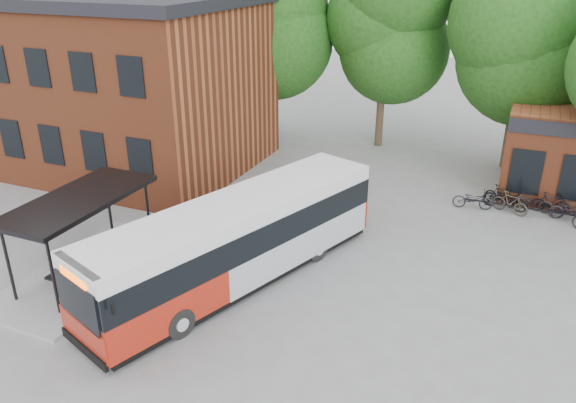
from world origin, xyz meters
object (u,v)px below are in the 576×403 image
at_px(bicycle_2, 506,198).
at_px(bicycle_6, 572,210).
at_px(city_bus, 238,242).
at_px(bicycle_1, 501,196).
at_px(bicycle_0, 473,199).
at_px(bicycle_4, 532,201).
at_px(bicycle_7, 570,210).
at_px(bicycle_3, 510,203).
at_px(bicycle_5, 550,203).
at_px(bus_shelter, 84,236).

xyz_separation_m(bicycle_2, bicycle_6, (2.60, -0.15, -0.04)).
bearing_deg(city_bus, bicycle_1, 72.46).
bearing_deg(bicycle_6, bicycle_2, 83.73).
distance_m(city_bus, bicycle_2, 12.55).
distance_m(bicycle_0, bicycle_4, 2.51).
distance_m(bicycle_0, bicycle_2, 1.41).
bearing_deg(city_bus, bicycle_7, 62.66).
bearing_deg(bicycle_3, bicycle_5, -42.41).
height_order(bicycle_0, bicycle_7, same).
xyz_separation_m(city_bus, bicycle_0, (6.59, 9.19, -1.01)).
bearing_deg(bicycle_6, bicycle_1, 76.95).
distance_m(bicycle_0, bicycle_1, 1.41).
bearing_deg(bicycle_3, bicycle_0, 118.40).
distance_m(bicycle_1, bicycle_3, 0.84).
bearing_deg(bicycle_0, bicycle_6, -93.11).
distance_m(city_bus, bicycle_0, 11.35).
bearing_deg(bicycle_3, bus_shelter, 153.27).
distance_m(city_bus, bicycle_3, 12.39).
bearing_deg(city_bus, bicycle_5, 65.92).
distance_m(bicycle_3, bicycle_4, 1.09).
height_order(city_bus, bicycle_3, city_bus).
bearing_deg(bicycle_0, bicycle_1, -60.42).
distance_m(city_bus, bicycle_1, 12.71).
distance_m(bicycle_6, bicycle_7, 0.11).
relative_size(city_bus, bicycle_1, 7.52).
bearing_deg(bicycle_6, bicycle_3, 92.80).
distance_m(bicycle_2, bicycle_7, 2.55).
height_order(bus_shelter, bicycle_7, bus_shelter).
relative_size(bicycle_0, bicycle_7, 1.14).
distance_m(bicycle_4, bicycle_7, 1.51).
bearing_deg(bicycle_4, bicycle_5, -80.95).
bearing_deg(bicycle_0, bicycle_4, -80.14).
bearing_deg(bicycle_2, bicycle_1, 40.48).
distance_m(bicycle_1, bicycle_4, 1.28).
xyz_separation_m(bus_shelter, bicycle_3, (13.09, 11.00, -0.97)).
bearing_deg(bus_shelter, bicycle_7, 36.32).
bearing_deg(bicycle_2, bicycle_7, -80.64).
height_order(bus_shelter, bicycle_2, bus_shelter).
height_order(bicycle_3, bicycle_5, bicycle_3).
relative_size(bicycle_2, bicycle_3, 1.19).
bearing_deg(bicycle_6, bicycle_0, 92.53).
xyz_separation_m(bus_shelter, bicycle_6, (15.48, 11.25, -1.00)).
bearing_deg(bicycle_3, city_bus, 162.25).
distance_m(bicycle_5, bicycle_7, 0.85).
relative_size(bicycle_4, bicycle_5, 1.07).
distance_m(bus_shelter, bicycle_1, 17.31).
distance_m(bus_shelter, bicycle_7, 19.18).
relative_size(city_bus, bicycle_0, 6.82).
xyz_separation_m(bicycle_0, bicycle_7, (3.85, 0.48, 0.00)).
bearing_deg(bicycle_6, bicycle_7, 24.92).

